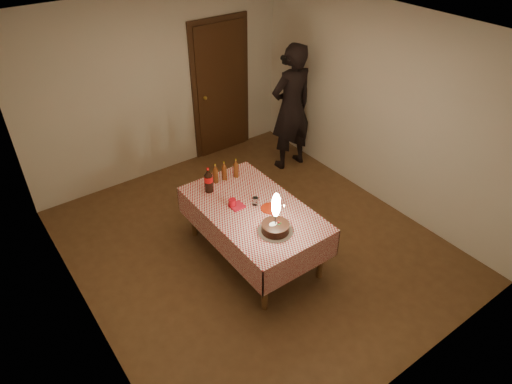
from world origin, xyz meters
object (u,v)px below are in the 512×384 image
(dining_table, at_px, (253,214))
(amber_bottle_mid, at_px, (224,171))
(clear_cup, at_px, (255,201))
(red_cup, at_px, (233,203))
(cola_bottle, at_px, (209,180))
(photographer, at_px, (291,108))
(birthday_cake, at_px, (276,223))
(amber_bottle_right, at_px, (236,168))
(amber_bottle_left, at_px, (216,174))
(red_plate, at_px, (270,208))

(dining_table, relative_size, amber_bottle_mid, 6.75)
(clear_cup, bearing_deg, red_cup, 152.98)
(dining_table, xyz_separation_m, cola_bottle, (-0.23, 0.58, 0.25))
(clear_cup, bearing_deg, amber_bottle_mid, 90.33)
(cola_bottle, height_order, photographer, photographer)
(clear_cup, relative_size, cola_bottle, 0.28)
(birthday_cake, height_order, photographer, photographer)
(amber_bottle_right, bearing_deg, amber_bottle_mid, 166.91)
(clear_cup, distance_m, amber_bottle_right, 0.62)
(amber_bottle_left, distance_m, amber_bottle_right, 0.27)
(clear_cup, relative_size, amber_bottle_mid, 0.35)
(birthday_cake, distance_m, clear_cup, 0.52)
(red_plate, xyz_separation_m, amber_bottle_mid, (-0.09, 0.80, 0.11))
(dining_table, height_order, amber_bottle_left, amber_bottle_left)
(amber_bottle_mid, bearing_deg, dining_table, -94.50)
(dining_table, height_order, amber_bottle_right, amber_bottle_right)
(red_plate, distance_m, amber_bottle_mid, 0.81)
(amber_bottle_right, bearing_deg, red_plate, -94.15)
(amber_bottle_left, bearing_deg, photographer, 21.16)
(dining_table, xyz_separation_m, birthday_cake, (-0.05, -0.46, 0.21))
(amber_bottle_mid, distance_m, photographer, 1.75)
(red_cup, bearing_deg, cola_bottle, 97.28)
(photographer, bearing_deg, amber_bottle_mid, -157.09)
(dining_table, relative_size, photographer, 0.90)
(red_plate, height_order, clear_cup, clear_cup)
(amber_bottle_left, bearing_deg, clear_cup, -79.54)
(amber_bottle_left, bearing_deg, red_plate, -75.62)
(cola_bottle, relative_size, amber_bottle_mid, 1.25)
(clear_cup, bearing_deg, cola_bottle, 117.97)
(cola_bottle, relative_size, photographer, 0.17)
(dining_table, xyz_separation_m, amber_bottle_mid, (0.05, 0.68, 0.21))
(red_plate, bearing_deg, cola_bottle, 118.06)
(red_plate, height_order, amber_bottle_mid, amber_bottle_mid)
(amber_bottle_mid, bearing_deg, amber_bottle_left, 173.96)
(birthday_cake, bearing_deg, amber_bottle_right, 77.14)
(birthday_cake, bearing_deg, red_cup, 101.25)
(birthday_cake, bearing_deg, red_plate, 59.82)
(dining_table, bearing_deg, amber_bottle_left, 95.22)
(red_cup, bearing_deg, red_plate, -41.44)
(birthday_cake, bearing_deg, amber_bottle_left, 90.60)
(amber_bottle_right, bearing_deg, photographer, 26.05)
(amber_bottle_left, distance_m, photographer, 1.86)
(photographer, bearing_deg, birthday_cake, -133.30)
(red_plate, relative_size, photographer, 0.12)
(red_cup, distance_m, amber_bottle_mid, 0.57)
(red_plate, bearing_deg, red_cup, 138.56)
(birthday_cake, bearing_deg, amber_bottle_mid, 84.78)
(amber_bottle_left, relative_size, amber_bottle_mid, 1.00)
(birthday_cake, xyz_separation_m, red_cup, (-0.12, 0.62, -0.06))
(photographer, bearing_deg, cola_bottle, -157.56)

